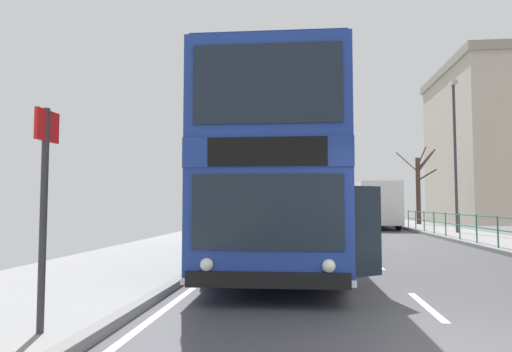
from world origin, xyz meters
TOP-DOWN VIEW (x-y plane):
  - double_decker_bus_main at (-2.54, 7.25)m, footprint 3.49×10.65m
  - background_bus_far_lane at (2.76, 26.85)m, footprint 2.80×10.19m
  - pedestrian_railing_far_kerb at (4.45, 10.86)m, footprint 0.05×25.58m
  - bus_stop_sign_near at (-4.80, 0.14)m, footprint 0.08×0.44m
  - street_lamp_far_side at (5.79, 18.92)m, footprint 0.28×0.60m
  - bare_tree_far_00 at (6.37, 28.61)m, footprint 2.64×1.97m
  - background_building_00 at (15.60, 35.88)m, footprint 10.81×13.85m

SIDE VIEW (x-z plane):
  - pedestrian_railing_far_kerb at x=4.45m, z-range 0.32..1.38m
  - background_bus_far_lane at x=2.76m, z-range 0.14..3.09m
  - bus_stop_sign_near at x=-4.80m, z-range 0.44..2.97m
  - double_decker_bus_main at x=-2.54m, z-range 0.10..4.41m
  - bare_tree_far_00 at x=6.37m, z-range 0.03..5.74m
  - street_lamp_far_side at x=5.79m, z-range 0.75..8.51m
  - background_building_00 at x=15.60m, z-range 0.03..13.67m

